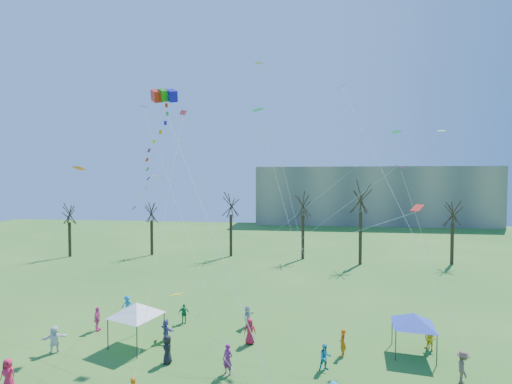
# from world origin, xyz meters

# --- Properties ---
(distant_building) EXTENTS (60.00, 14.00, 15.00)m
(distant_building) POSITION_xyz_m (22.00, 82.00, 7.50)
(distant_building) COLOR gray
(distant_building) RESTS_ON ground
(bare_tree_row) EXTENTS (70.82, 9.01, 11.39)m
(bare_tree_row) POSITION_xyz_m (4.43, 35.78, 7.02)
(bare_tree_row) COLOR black
(bare_tree_row) RESTS_ON ground
(big_box_kite) EXTENTS (5.09, 4.96, 18.37)m
(big_box_kite) POSITION_xyz_m (-5.43, 5.17, 13.08)
(big_box_kite) COLOR red
(big_box_kite) RESTS_ON ground
(canopy_tent_white) EXTENTS (3.89, 3.89, 3.09)m
(canopy_tent_white) POSITION_xyz_m (-8.04, 7.75, 2.61)
(canopy_tent_white) COLOR #3F3F44
(canopy_tent_white) RESTS_ON ground
(canopy_tent_blue) EXTENTS (3.69, 3.69, 2.80)m
(canopy_tent_blue) POSITION_xyz_m (10.94, 8.88, 2.37)
(canopy_tent_blue) COLOR #3F3F44
(canopy_tent_blue) RESTS_ON ground
(festival_crowd) EXTENTS (27.21, 13.78, 1.86)m
(festival_crowd) POSITION_xyz_m (-1.34, 6.78, 0.86)
(festival_crowd) COLOR #DF1B44
(festival_crowd) RESTS_ON ground
(small_kites_aloft) EXTENTS (28.00, 18.97, 31.12)m
(small_kites_aloft) POSITION_xyz_m (0.46, 10.97, 13.57)
(small_kites_aloft) COLOR #FF5A0D
(small_kites_aloft) RESTS_ON ground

